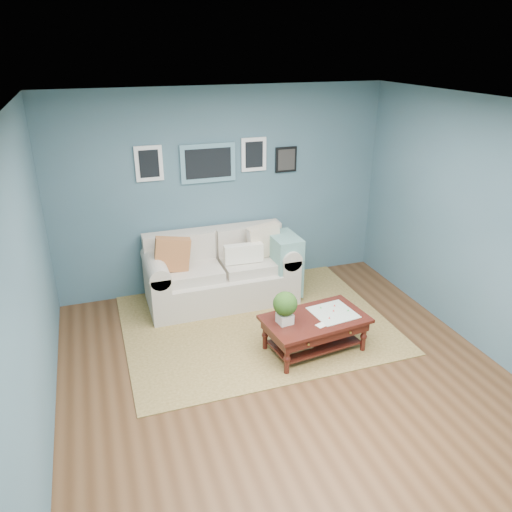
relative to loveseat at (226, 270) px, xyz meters
name	(u,v)px	position (x,y,z in m)	size (l,w,h in m)	color
room_shell	(294,261)	(0.11, -1.97, 0.95)	(5.00, 5.02, 2.70)	brown
area_rug	(255,323)	(0.15, -0.74, -0.41)	(3.14, 2.51, 0.01)	brown
loveseat	(226,270)	(0.00, 0.00, 0.00)	(1.97, 0.90, 1.01)	beige
coffee_table	(310,324)	(0.53, -1.50, -0.07)	(1.19, 0.78, 0.78)	black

